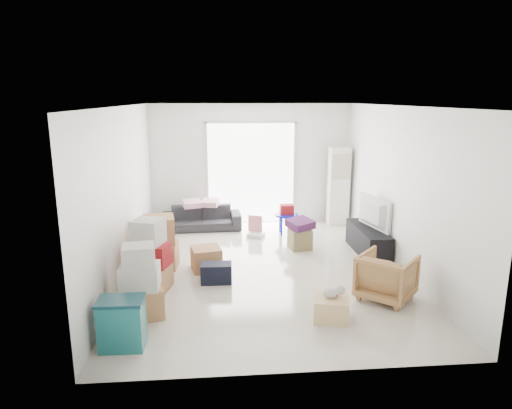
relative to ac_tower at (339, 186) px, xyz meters
The scene contains 21 objects.
room_shell 3.32m from the ac_tower, 126.35° to the right, with size 4.98×6.48×3.18m.
sliding_door 2.01m from the ac_tower, behind, with size 2.10×0.04×2.33m.
ac_tower is the anchor object (origin of this frame).
tv_console 2.10m from the ac_tower, 88.57° to the right, with size 0.43×1.45×0.48m, color black.
television 2.03m from the ac_tower, 88.57° to the right, with size 1.00×0.58×0.13m, color black.
sofa 3.13m from the ac_tower, behind, with size 1.71×0.50×0.67m, color #2B2B31.
pillow_left 3.29m from the ac_tower, behind, with size 0.40×0.31×0.13m, color #CA93A6.
pillow_right 2.89m from the ac_tower, behind, with size 0.36×0.29×0.12m, color #CA93A6.
armchair 4.01m from the ac_tower, 94.85° to the right, with size 0.72×0.67×0.74m, color #B37E4F.
storage_bins 6.31m from the ac_tower, 127.75° to the right, with size 0.53×0.38×0.60m.
box_stack_a 5.66m from the ac_tower, 131.62° to the right, with size 0.64×0.58×0.99m.
box_stack_b 5.04m from the ac_tower, 138.24° to the right, with size 0.68×0.65×1.10m.
box_stack_c 4.45m from the ac_tower, 147.17° to the right, with size 0.63×0.58×0.89m.
loose_box 3.98m from the ac_tower, 138.48° to the right, with size 0.46×0.46×0.39m, color #A27449.
duffel_bag 4.26m from the ac_tower, 131.23° to the right, with size 0.48×0.29×0.31m, color black.
ottoman 2.13m from the ac_tower, 125.31° to the right, with size 0.39×0.39×0.39m, color olive.
blanket 2.06m from the ac_tower, 125.31° to the right, with size 0.43×0.43×0.14m, color #542153.
kids_table 1.49m from the ac_tower, 152.72° to the right, with size 0.50×0.50×0.63m.
toy_walker 2.23m from the ac_tower, 158.14° to the right, with size 0.40×0.39×0.43m.
wood_crate 4.72m from the ac_tower, 105.82° to the right, with size 0.44×0.44×0.30m, color #E2CA82.
plush_bunny 4.68m from the ac_tower, 105.45° to the right, with size 0.30×0.17×0.15m.
Camera 1 is at (-0.78, -7.22, 2.84)m, focal length 32.00 mm.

